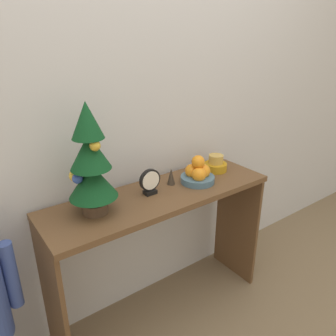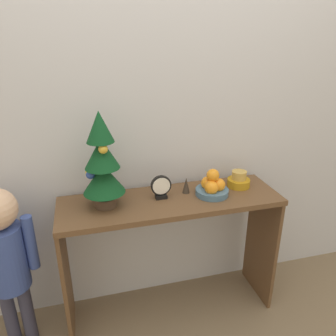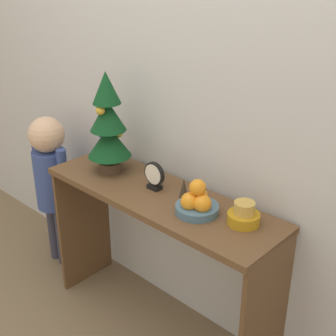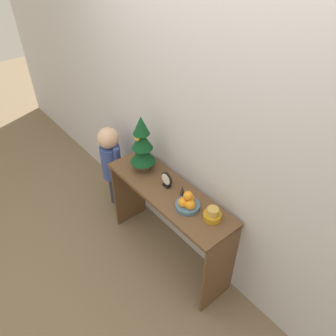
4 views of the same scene
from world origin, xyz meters
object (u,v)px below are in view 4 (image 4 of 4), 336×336
at_px(singing_bowl, 212,215).
at_px(child_figure, 111,158).
at_px(fruit_bowl, 188,203).
at_px(figurine, 182,190).
at_px(mini_tree, 142,145).
at_px(desk_clock, 167,180).

bearing_deg(singing_bowl, child_figure, -177.03).
distance_m(fruit_bowl, child_figure, 1.10).
bearing_deg(figurine, mini_tree, -175.11).
xyz_separation_m(fruit_bowl, desk_clock, (-0.28, 0.03, 0.02)).
relative_size(mini_tree, desk_clock, 3.78).
xyz_separation_m(mini_tree, desk_clock, (0.30, 0.01, -0.17)).
bearing_deg(singing_bowl, mini_tree, -177.31).
height_order(fruit_bowl, singing_bowl, fruit_bowl).
bearing_deg(desk_clock, singing_bowl, 3.40).
xyz_separation_m(singing_bowl, figurine, (-0.32, 0.00, 0.01)).
distance_m(mini_tree, fruit_bowl, 0.61).
relative_size(mini_tree, figurine, 5.55).
bearing_deg(fruit_bowl, mini_tree, 177.51).
relative_size(singing_bowl, child_figure, 0.14).
distance_m(mini_tree, desk_clock, 0.34).
bearing_deg(desk_clock, figurine, 11.32).
relative_size(mini_tree, fruit_bowl, 2.74).
bearing_deg(figurine, singing_bowl, -0.41).
xyz_separation_m(mini_tree, singing_bowl, (0.77, 0.04, -0.20)).
relative_size(singing_bowl, figurine, 1.45).
relative_size(desk_clock, figurine, 1.47).
bearing_deg(child_figure, singing_bowl, 2.97).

